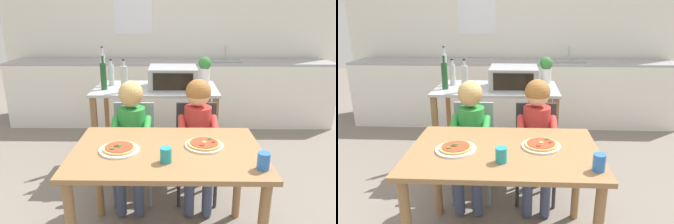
% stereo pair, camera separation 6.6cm
% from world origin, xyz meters
% --- Properties ---
extents(ground_plane, '(11.65, 11.65, 0.00)m').
position_xyz_m(ground_plane, '(0.00, 1.16, 0.00)').
color(ground_plane, slate).
extents(back_wall_tiled, '(5.01, 0.14, 2.70)m').
position_xyz_m(back_wall_tiled, '(-0.00, 2.97, 1.35)').
color(back_wall_tiled, white).
rests_on(back_wall_tiled, ground).
extents(kitchen_counter, '(4.51, 0.60, 1.11)m').
position_xyz_m(kitchen_counter, '(0.00, 2.56, 0.45)').
color(kitchen_counter, silver).
rests_on(kitchen_counter, ground).
extents(kitchen_island_cart, '(1.19, 0.64, 0.85)m').
position_xyz_m(kitchen_island_cart, '(-0.13, 1.17, 0.58)').
color(kitchen_island_cart, '#B7BABF').
rests_on(kitchen_island_cart, ground).
extents(toaster_oven, '(0.45, 0.41, 0.21)m').
position_xyz_m(toaster_oven, '(0.04, 1.15, 0.96)').
color(toaster_oven, '#999BA0').
rests_on(toaster_oven, kitchen_island_cart).
extents(bottle_slim_sauce, '(0.06, 0.06, 0.30)m').
position_xyz_m(bottle_slim_sauce, '(-0.41, 0.97, 0.98)').
color(bottle_slim_sauce, '#ADB7B2').
rests_on(bottle_slim_sauce, kitchen_island_cart).
extents(bottle_brown_beer, '(0.06, 0.06, 0.26)m').
position_xyz_m(bottle_brown_beer, '(-0.58, 1.25, 0.97)').
color(bottle_brown_beer, '#ADB7B2').
rests_on(bottle_brown_beer, kitchen_island_cart).
extents(bottle_dark_olive_oil, '(0.05, 0.05, 0.38)m').
position_xyz_m(bottle_dark_olive_oil, '(-0.67, 1.32, 1.01)').
color(bottle_dark_olive_oil, '#ADB7B2').
rests_on(bottle_dark_olive_oil, kitchen_island_cart).
extents(bottle_tall_green_wine, '(0.06, 0.06, 0.32)m').
position_xyz_m(bottle_tall_green_wine, '(-0.62, 1.08, 0.98)').
color(bottle_tall_green_wine, '#1E4723').
rests_on(bottle_tall_green_wine, kitchen_island_cart).
extents(potted_herb_plant, '(0.13, 0.13, 0.27)m').
position_xyz_m(potted_herb_plant, '(0.36, 1.38, 1.00)').
color(potted_herb_plant, beige).
rests_on(potted_herb_plant, kitchen_island_cart).
extents(dining_table, '(1.20, 0.77, 0.73)m').
position_xyz_m(dining_table, '(0.00, 0.00, 0.62)').
color(dining_table, olive).
rests_on(dining_table, ground).
extents(dining_chair_left, '(0.36, 0.36, 0.81)m').
position_xyz_m(dining_chair_left, '(-0.30, 0.65, 0.48)').
color(dining_chair_left, gray).
rests_on(dining_chair_left, ground).
extents(dining_chair_right, '(0.36, 0.36, 0.81)m').
position_xyz_m(dining_chair_right, '(0.24, 0.65, 0.48)').
color(dining_chair_right, '#333338').
rests_on(dining_chair_right, ground).
extents(child_in_green_shirt, '(0.32, 0.42, 1.02)m').
position_xyz_m(child_in_green_shirt, '(-0.30, 0.53, 0.67)').
color(child_in_green_shirt, '#424C6B').
rests_on(child_in_green_shirt, ground).
extents(child_in_red_shirt, '(0.32, 0.42, 1.04)m').
position_xyz_m(child_in_red_shirt, '(0.24, 0.53, 0.68)').
color(child_in_red_shirt, '#424C6B').
rests_on(child_in_red_shirt, ground).
extents(pizza_plate_white, '(0.25, 0.25, 0.03)m').
position_xyz_m(pizza_plate_white, '(-0.30, -0.03, 0.74)').
color(pizza_plate_white, white).
rests_on(pizza_plate_white, dining_table).
extents(pizza_plate_cream, '(0.25, 0.25, 0.03)m').
position_xyz_m(pizza_plate_cream, '(0.24, 0.05, 0.74)').
color(pizza_plate_cream, beige).
rests_on(pizza_plate_cream, dining_table).
extents(drinking_cup_blue, '(0.07, 0.07, 0.10)m').
position_xyz_m(drinking_cup_blue, '(0.53, -0.25, 0.78)').
color(drinking_cup_blue, blue).
rests_on(drinking_cup_blue, dining_table).
extents(drinking_cup_teal, '(0.07, 0.07, 0.09)m').
position_xyz_m(drinking_cup_teal, '(-0.01, -0.17, 0.77)').
color(drinking_cup_teal, teal).
rests_on(drinking_cup_teal, dining_table).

